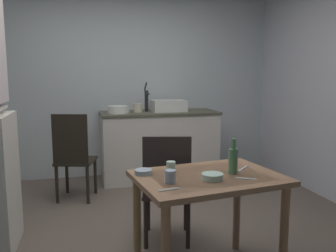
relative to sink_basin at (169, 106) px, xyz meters
name	(u,v)px	position (x,y,z in m)	size (l,w,h in m)	color
ground_plane	(146,237)	(-0.62, -1.69, -0.99)	(5.33, 5.33, 0.00)	brown
wall_back	(119,79)	(-0.62, 0.37, 0.34)	(4.43, 0.10, 2.67)	silver
counter_cabinet	(159,145)	(-0.13, 0.00, -0.53)	(1.55, 0.64, 0.91)	silver
sink_basin	(169,106)	(0.00, 0.00, 0.00)	(0.44, 0.34, 0.15)	white
hand_pump	(147,99)	(-0.29, 0.05, 0.09)	(0.05, 0.27, 0.39)	#232328
mixing_bowl_counter	(118,109)	(-0.67, -0.05, -0.03)	(0.28, 0.28, 0.09)	white
stoneware_crock	(138,108)	(-0.42, -0.02, -0.02)	(0.12, 0.12, 0.11)	beige
dining_table	(208,192)	(-0.32, -2.40, -0.37)	(1.03, 0.80, 0.74)	#946A4C
chair_far_side	(167,187)	(-0.47, -1.83, -0.51)	(0.48, 0.48, 0.92)	#2C221F
chair_by_counter	(74,156)	(-1.23, -0.61, -0.48)	(0.49, 0.49, 0.99)	black
serving_bowl_wide	(143,172)	(-0.74, -2.27, -0.24)	(0.12, 0.12, 0.03)	#9EB2C6
soup_bowl_small	(212,177)	(-0.33, -2.50, -0.24)	(0.14, 0.14, 0.04)	#ADD1C1
mug_dark	(171,167)	(-0.54, -2.26, -0.22)	(0.06, 0.06, 0.07)	#ADD1C1
teacup_cream	(170,176)	(-0.61, -2.49, -0.22)	(0.07, 0.07, 0.08)	#9EB2C6
glass_bottle	(233,160)	(-0.14, -2.39, -0.16)	(0.06, 0.06, 0.24)	#4C7F56
table_knife	(243,168)	(-0.03, -2.31, -0.25)	(0.19, 0.02, 0.01)	silver
teaspoon_near_bowl	(246,179)	(-0.12, -2.54, -0.25)	(0.13, 0.02, 0.01)	beige
teaspoon_by_cup	(169,190)	(-0.65, -2.63, -0.25)	(0.13, 0.02, 0.01)	beige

